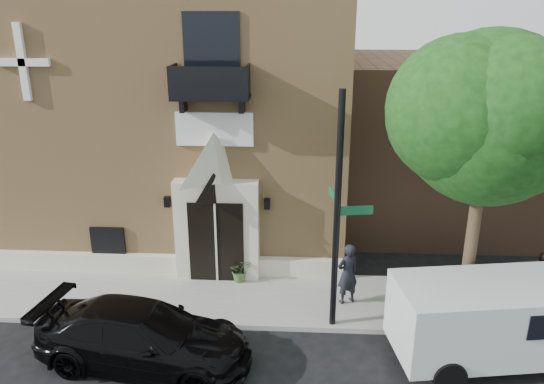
# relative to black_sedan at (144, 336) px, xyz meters

# --- Properties ---
(ground) EXTENTS (120.00, 120.00, 0.00)m
(ground) POSITION_rel_black_sedan_xyz_m (2.17, 1.52, -0.77)
(ground) COLOR black
(ground) RESTS_ON ground
(sidewalk) EXTENTS (42.00, 3.00, 0.15)m
(sidewalk) POSITION_rel_black_sedan_xyz_m (3.17, 3.02, -0.69)
(sidewalk) COLOR gray
(sidewalk) RESTS_ON ground
(church) EXTENTS (12.20, 11.01, 9.30)m
(church) POSITION_rel_black_sedan_xyz_m (-0.81, 9.47, 3.87)
(church) COLOR tan
(church) RESTS_ON ground
(street_tree_left) EXTENTS (4.97, 4.38, 7.77)m
(street_tree_left) POSITION_rel_black_sedan_xyz_m (8.20, 1.86, 5.10)
(street_tree_left) COLOR #38281C
(street_tree_left) RESTS_ON sidewalk
(black_sedan) EXTENTS (5.57, 2.97, 1.54)m
(black_sedan) POSITION_rel_black_sedan_xyz_m (0.00, 0.00, 0.00)
(black_sedan) COLOR black
(black_sedan) RESTS_ON ground
(cargo_van) EXTENTS (5.46, 2.83, 2.13)m
(cargo_van) POSITION_rel_black_sedan_xyz_m (8.87, 0.65, 0.42)
(cargo_van) COLOR silver
(cargo_van) RESTS_ON ground
(street_sign) EXTENTS (1.09, 1.00, 6.37)m
(street_sign) POSITION_rel_black_sedan_xyz_m (4.69, 1.79, 2.59)
(street_sign) COLOR black
(street_sign) RESTS_ON sidewalk
(fire_hydrant) EXTENTS (0.45, 0.36, 0.80)m
(fire_hydrant) POSITION_rel_black_sedan_xyz_m (7.97, 2.13, -0.23)
(fire_hydrant) COLOR #B00212
(fire_hydrant) RESTS_ON sidewalk
(dumpster) EXTENTS (2.01, 1.52, 1.17)m
(dumpster) POSITION_rel_black_sedan_xyz_m (8.42, 1.92, -0.03)
(dumpster) COLOR #0F3A1A
(dumpster) RESTS_ON sidewalk
(planter) EXTENTS (0.85, 0.79, 0.77)m
(planter) POSITION_rel_black_sedan_xyz_m (1.90, 3.98, -0.24)
(planter) COLOR #426730
(planter) RESTS_ON sidewalk
(pedestrian_near) EXTENTS (0.80, 0.71, 1.85)m
(pedestrian_near) POSITION_rel_black_sedan_xyz_m (5.13, 2.89, 0.30)
(pedestrian_near) COLOR black
(pedestrian_near) RESTS_ON sidewalk
(pedestrian_far) EXTENTS (0.79, 0.89, 1.54)m
(pedestrian_far) POSITION_rel_black_sedan_xyz_m (10.76, 3.34, 0.15)
(pedestrian_far) COLOR black
(pedestrian_far) RESTS_ON sidewalk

